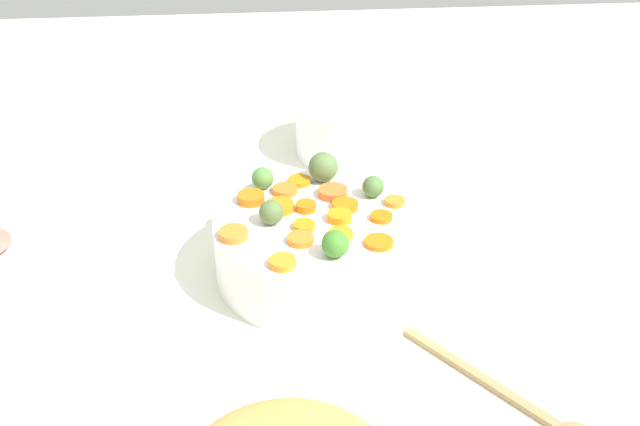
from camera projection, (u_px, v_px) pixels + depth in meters
The scene contains 25 objects.
tabletop at pixel (312, 272), 1.08m from camera, with size 2.40×2.40×0.02m, color white.
serving_bowl_carrots at pixel (320, 247), 1.04m from camera, with size 0.28×0.28×0.08m, color white.
carrot_slice_0 at pixel (301, 239), 0.97m from camera, with size 0.03×0.03×0.01m, color orange.
carrot_slice_1 at pixel (341, 234), 0.98m from camera, with size 0.03×0.03×0.01m, color orange.
carrot_slice_2 at pixel (283, 262), 0.92m from camera, with size 0.03×0.03×0.01m, color orange.
carrot_slice_3 at pixel (381, 217), 1.01m from camera, with size 0.03×0.03×0.01m, color orange.
carrot_slice_4 at pixel (340, 216), 1.01m from camera, with size 0.03×0.03×0.01m, color orange.
carrot_slice_5 at pixel (395, 202), 1.05m from camera, with size 0.03×0.03×0.01m, color orange.
carrot_slice_6 at pixel (285, 190), 1.08m from camera, with size 0.03×0.03×0.01m, color orange.
carrot_slice_7 at pixel (304, 226), 1.00m from camera, with size 0.03×0.03×0.01m, color orange.
carrot_slice_8 at pixel (345, 205), 1.04m from camera, with size 0.03×0.03×0.01m, color orange.
carrot_slice_9 at pixel (306, 207), 1.03m from camera, with size 0.03×0.03×0.01m, color orange.
carrot_slice_10 at pixel (233, 234), 0.98m from camera, with size 0.04×0.04×0.01m, color orange.
carrot_slice_11 at pixel (333, 192), 1.07m from camera, with size 0.04×0.04×0.01m, color orange.
carrot_slice_12 at pixel (299, 181), 1.10m from camera, with size 0.03×0.03×0.01m, color orange.
carrot_slice_13 at pixel (379, 242), 0.96m from camera, with size 0.04×0.04×0.01m, color orange.
carrot_slice_14 at pixel (280, 207), 1.03m from camera, with size 0.04×0.04×0.01m, color orange.
carrot_slice_15 at pixel (251, 198), 1.05m from camera, with size 0.04×0.04×0.01m, color orange.
brussels_sprout_0 at pixel (323, 167), 1.10m from camera, with size 0.04×0.04×0.04m, color #567340.
brussels_sprout_1 at pixel (271, 212), 1.00m from camera, with size 0.03×0.03×0.03m, color #54703D.
brussels_sprout_2 at pixel (263, 178), 1.08m from camera, with size 0.03×0.03×0.03m, color #528941.
brussels_sprout_3 at pixel (335, 244), 0.94m from camera, with size 0.03×0.03×0.03m, color #43832C.
brussels_sprout_4 at pixel (373, 186), 1.06m from camera, with size 0.03×0.03×0.03m, color #4B763C.
wooden_spoon at pixel (549, 421), 0.82m from camera, with size 0.24×0.19×0.01m.
casserole_dish at pixel (353, 128), 1.35m from camera, with size 0.20×0.20×0.09m, color white.
Camera 1 is at (0.88, -0.07, 0.63)m, focal length 44.05 mm.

